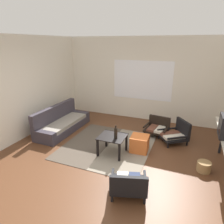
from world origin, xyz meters
TOP-DOWN VIEW (x-y plane):
  - ground_plane at (0.00, 0.00)m, footprint 7.80×7.80m
  - far_wall_with_window at (0.00, 3.06)m, footprint 5.60×0.13m
  - side_wall_left at (-2.66, 0.30)m, footprint 0.12×6.60m
  - area_rug at (-0.28, 0.77)m, footprint 2.14×2.23m
  - couch at (-1.93, 1.15)m, footprint 0.72×1.92m
  - coffee_table at (-0.03, 0.47)m, footprint 0.61×0.58m
  - armchair_by_window at (0.77, 1.90)m, footprint 0.69×0.62m
  - armchair_striped_foreground at (0.74, -0.70)m, footprint 0.75×0.71m
  - armchair_corner at (1.30, 1.66)m, footprint 0.85×0.85m
  - ottoman_orange at (0.53, 0.84)m, footprint 0.44×0.44m
  - glass_bottle at (0.08, 0.40)m, footprint 0.08×0.08m
  - wicker_basket at (1.96, 0.54)m, footprint 0.27×0.27m

SIDE VIEW (x-z plane):
  - ground_plane at x=0.00m, z-range 0.00..0.00m
  - area_rug at x=-0.28m, z-range 0.00..0.01m
  - wicker_basket at x=1.96m, z-range 0.00..0.21m
  - ottoman_orange at x=0.53m, z-range 0.00..0.39m
  - couch at x=-1.93m, z-range -0.15..0.59m
  - armchair_striped_foreground at x=0.74m, z-range -0.02..0.49m
  - armchair_by_window at x=0.77m, z-range -0.02..0.49m
  - armchair_corner at x=1.30m, z-range -0.05..0.53m
  - coffee_table at x=-0.03m, z-range 0.14..0.59m
  - glass_bottle at x=0.08m, z-range 0.43..0.75m
  - far_wall_with_window at x=0.00m, z-range 0.00..2.70m
  - side_wall_left at x=-2.66m, z-range 0.00..2.70m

